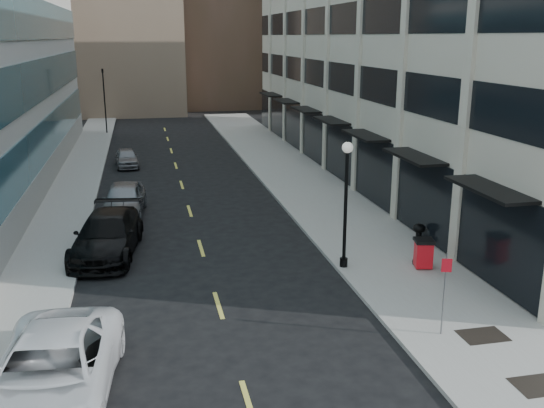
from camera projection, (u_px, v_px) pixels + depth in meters
name	position (u px, v px, depth m)	size (l,w,h in m)	color
sidewalk_right	(325.00, 202.00, 33.78)	(5.00, 80.00, 0.15)	gray
sidewalk_left	(62.00, 217.00, 30.92)	(3.00, 80.00, 0.15)	gray
building_right	(434.00, 36.00, 39.90)	(15.30, 46.50, 18.25)	beige
skyline_tan_far	(46.00, 21.00, 81.10)	(12.00, 14.00, 22.00)	#806954
skyline_stone	(299.00, 28.00, 76.58)	(10.00, 14.00, 20.00)	beige
grate_mid	(540.00, 385.00, 15.88)	(1.40, 1.00, 0.01)	black
grate_far	(483.00, 335.00, 18.52)	(1.40, 1.00, 0.01)	black
road_centerline	(195.00, 228.00, 29.44)	(0.15, 68.20, 0.01)	#D8CC4C
traffic_signal	(103.00, 73.00, 55.99)	(0.66, 0.66, 6.98)	black
car_white_van	(52.00, 373.00, 15.09)	(2.97, 6.44, 1.79)	white
car_black_pickup	(107.00, 235.00, 25.58)	(2.47, 6.08, 1.76)	black
car_silver_sedan	(124.00, 199.00, 31.27)	(2.02, 5.03, 1.71)	gray
car_grey_sedan	(127.00, 158.00, 43.05)	(1.54, 3.83, 1.31)	gray
trash_bin	(423.00, 252.00, 23.81)	(0.88, 0.89, 1.18)	red
lamppost	(346.00, 193.00, 23.30)	(0.43, 0.43, 5.12)	black
sign_post	(445.00, 283.00, 18.18)	(0.31, 0.11, 2.64)	slate
urn_planter	(419.00, 230.00, 27.01)	(0.56, 0.56, 0.78)	black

